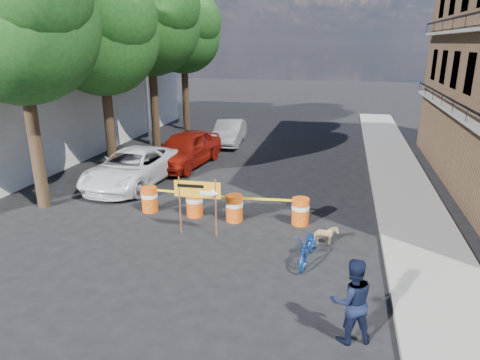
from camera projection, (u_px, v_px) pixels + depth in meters
The scene contains 19 objects.
ground at pixel (204, 251), 12.33m from camera, with size 120.00×120.00×0.00m, color black.
sidewalk_east at pixel (406, 196), 16.48m from camera, with size 2.40×40.00×0.15m, color gray.
white_building at pixel (35, 95), 23.55m from camera, with size 8.00×22.00×6.00m, color silver.
tree_near at pixel (19, 22), 13.73m from camera, with size 5.46×5.20×9.15m.
tree_mid_a at pixel (102, 36), 18.46m from camera, with size 5.25×5.00×8.68m.
tree_mid_b at pixel (151, 23), 22.88m from camera, with size 5.67×5.40×9.62m.
tree_far at pixel (184, 35), 27.66m from camera, with size 5.04×4.80×8.84m.
streetlamp at pixel (147, 71), 21.10m from camera, with size 1.25×0.18×8.00m.
barrel_far_left at pixel (150, 199), 15.10m from camera, with size 0.58×0.58×0.90m.
barrel_mid_left at pixel (195, 203), 14.69m from camera, with size 0.58×0.58×0.90m.
barrel_mid_right at pixel (234, 208), 14.27m from camera, with size 0.58×0.58×0.90m.
barrel_far_right at pixel (300, 211), 14.01m from camera, with size 0.58×0.58×0.90m.
detour_sign at pixel (203, 194), 12.90m from camera, with size 1.45×0.28×1.86m.
pedestrian at pixel (352, 301), 8.38m from camera, with size 0.87×0.68×1.80m, color black.
bicycle at pixel (309, 232), 11.43m from camera, with size 0.62×0.93×1.77m, color #123C94.
dog at pixel (325, 236), 12.60m from camera, with size 0.33×0.72×0.61m, color #D8BA7C.
suv_white at pixel (132, 168), 17.89m from camera, with size 2.46×5.34×1.48m, color white.
sedan_red at pixel (186, 149), 20.64m from camera, with size 2.01×4.99×1.70m, color maroon.
sedan_silver at pixel (229, 132), 25.16m from camera, with size 1.49×4.27×1.41m, color #B7BABF.
Camera 1 is at (3.60, -10.56, 5.72)m, focal length 32.00 mm.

